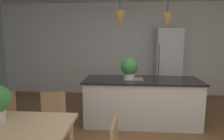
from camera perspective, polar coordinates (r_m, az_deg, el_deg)
wall_back_kitchen at (r=6.00m, az=6.59°, el=5.86°), size 10.00×0.12×2.70m
chair_far_right at (r=3.23m, az=-16.87°, el=-13.47°), size 0.44×0.44×0.87m
chair_far_left at (r=3.60m, az=-29.38°, el=-11.91°), size 0.41×0.41×0.87m
kitchen_island at (r=4.02m, az=8.39°, el=-8.76°), size 2.24×0.82×0.91m
refrigerator at (r=5.74m, az=15.60°, el=1.64°), size 0.67×0.67×1.95m
pendant_over_island_main at (r=3.84m, az=2.25°, el=14.50°), size 0.22×0.22×0.79m
pendant_over_island_aux at (r=3.90m, az=15.53°, el=13.54°), size 0.21×0.21×0.82m
potted_plant_on_island at (r=3.86m, az=5.00°, el=0.66°), size 0.33×0.33×0.41m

